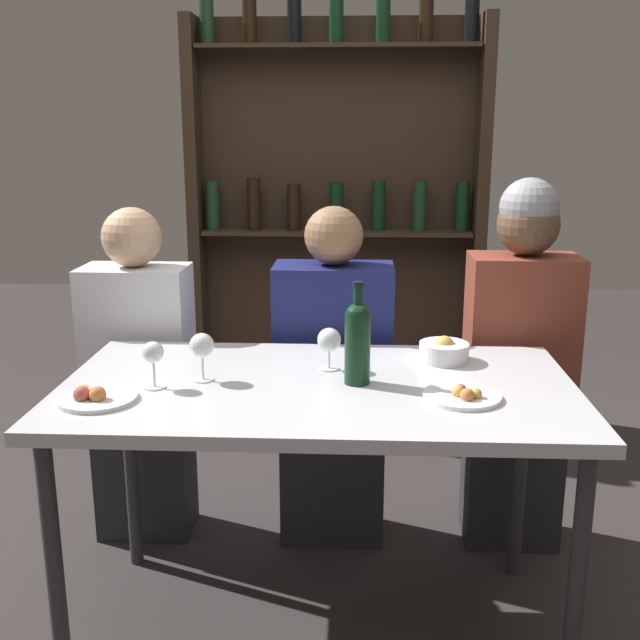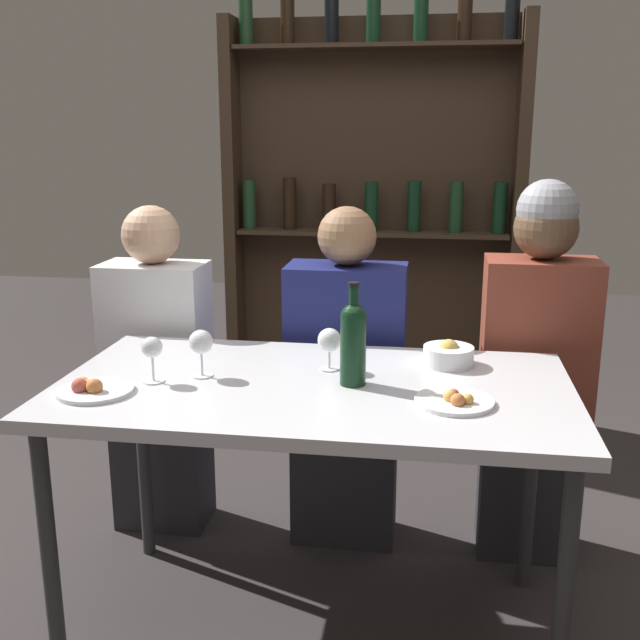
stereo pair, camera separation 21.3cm
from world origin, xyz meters
name	(u,v)px [view 2 (the right image)]	position (x,y,z in m)	size (l,w,h in m)	color
ground_plane	(314,627)	(0.00, 0.00, 0.00)	(10.00, 10.00, 0.00)	#332D2D
dining_table	(314,406)	(0.00, 0.00, 0.71)	(1.41, 0.77, 0.78)	silver
wine_rack_wall	(372,206)	(0.00, 1.87, 1.08)	(1.48, 0.21, 2.10)	#38281C
wine_bottle	(353,340)	(0.11, 0.01, 0.91)	(0.07, 0.07, 0.29)	black
wine_glass_0	(152,350)	(-0.44, -0.06, 0.87)	(0.06, 0.06, 0.13)	silver
wine_glass_1	(201,344)	(-0.32, 0.01, 0.88)	(0.07, 0.07, 0.14)	silver
wine_glass_2	(329,341)	(0.03, 0.13, 0.86)	(0.07, 0.07, 0.12)	silver
food_plate_0	(455,401)	(0.38, -0.11, 0.79)	(0.20, 0.20, 0.04)	white
food_plate_1	(92,389)	(-0.57, -0.17, 0.79)	(0.20, 0.20, 0.05)	silver
snack_bowl	(448,355)	(0.37, 0.22, 0.81)	(0.15, 0.15, 0.08)	white
seated_person_left	(159,379)	(-0.66, 0.55, 0.57)	(0.37, 0.22, 1.20)	#26262B
seated_person_center	(346,389)	(0.02, 0.55, 0.57)	(0.41, 0.22, 1.21)	#26262B
seated_person_right	(535,377)	(0.67, 0.55, 0.64)	(0.36, 0.22, 1.31)	#26262B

